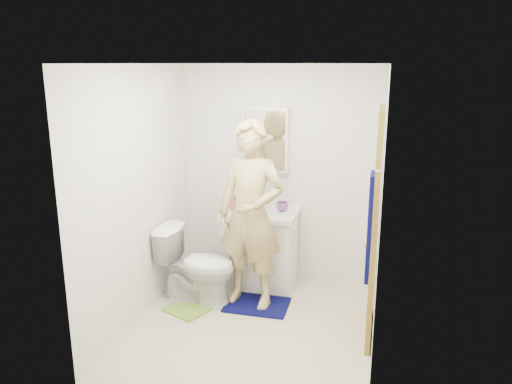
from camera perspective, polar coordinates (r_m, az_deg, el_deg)
floor at (r=4.88m, az=-0.38°, el=-15.10°), size 2.20×2.40×0.02m
ceiling at (r=4.24m, az=-0.43°, el=14.61°), size 2.20×2.40×0.02m
wall_back at (r=5.56m, az=2.77°, el=2.00°), size 2.20×0.02×2.40m
wall_front at (r=3.32m, az=-5.77°, el=-6.84°), size 2.20×0.02×2.40m
wall_left at (r=4.81m, az=-13.31°, el=-0.37°), size 0.02×2.40×2.40m
wall_right at (r=4.28m, az=14.14°, el=-2.27°), size 0.02×2.40×2.40m
vanity_cabinet at (r=5.54m, az=0.52°, el=-6.66°), size 0.75×0.55×0.80m
countertop at (r=5.40m, az=0.53°, el=-2.46°), size 0.79×0.59×0.05m
sink_basin at (r=5.40m, az=0.53°, el=-2.30°), size 0.40×0.40×0.03m
faucet at (r=5.55m, az=0.98°, el=-1.09°), size 0.03×0.03×0.12m
medicine_cabinet at (r=5.45m, az=1.12°, el=6.04°), size 0.50×0.12×0.70m
mirror_panel at (r=5.39m, az=0.97°, el=5.95°), size 0.46×0.01×0.66m
door at (r=4.47m, az=13.45°, el=-3.84°), size 0.05×0.80×2.05m
door_knob at (r=4.19m, az=12.74°, el=-6.12°), size 0.07×0.07×0.07m
towel at (r=3.72m, az=12.86°, el=-3.93°), size 0.03×0.24×0.80m
towel_hook at (r=3.61m, az=13.87°, el=2.37°), size 0.06×0.02×0.02m
toilet at (r=5.19m, az=-6.73°, el=-8.31°), size 0.79×0.46×0.80m
bath_mat at (r=5.22m, az=0.12°, el=-12.77°), size 0.64×0.46×0.02m
green_rug at (r=5.18m, az=-7.87°, el=-13.14°), size 0.50×0.47×0.02m
soap_dispenser at (r=5.42m, az=-2.56°, el=-1.09°), size 0.12×0.12×0.19m
toothbrush_cup at (r=5.39m, az=3.01°, el=-1.68°), size 0.15×0.15×0.10m
man at (r=4.90m, az=-0.60°, el=-2.62°), size 0.75×0.56×1.87m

